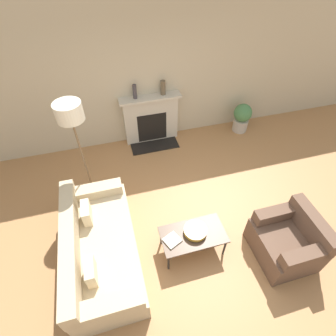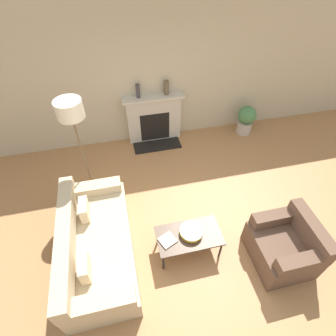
{
  "view_description": "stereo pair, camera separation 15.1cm",
  "coord_description": "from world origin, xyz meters",
  "px_view_note": "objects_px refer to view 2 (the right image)",
  "views": [
    {
      "loc": [
        -0.93,
        -1.99,
        3.77
      ],
      "look_at": [
        -0.04,
        1.2,
        0.45
      ],
      "focal_mm": 28.0,
      "sensor_mm": 36.0,
      "label": 1
    },
    {
      "loc": [
        -0.78,
        -2.02,
        3.77
      ],
      "look_at": [
        -0.04,
        1.2,
        0.45
      ],
      "focal_mm": 28.0,
      "sensor_mm": 36.0,
      "label": 2
    }
  ],
  "objects_px": {
    "coffee_table": "(189,236)",
    "mantel_vase_center_left": "(166,88)",
    "bowl": "(191,232)",
    "couch": "(95,245)",
    "mantel_vase_left": "(138,91)",
    "floor_lamp": "(72,119)",
    "potted_plant": "(246,119)",
    "armchair_near": "(285,246)",
    "fireplace": "(154,119)",
    "book": "(168,240)"
  },
  "relations": [
    {
      "from": "coffee_table",
      "to": "mantel_vase_left",
      "type": "height_order",
      "value": "mantel_vase_left"
    },
    {
      "from": "bowl",
      "to": "mantel_vase_left",
      "type": "height_order",
      "value": "mantel_vase_left"
    },
    {
      "from": "fireplace",
      "to": "potted_plant",
      "type": "xyz_separation_m",
      "value": [
        2.07,
        -0.23,
        -0.16
      ]
    },
    {
      "from": "couch",
      "to": "bowl",
      "type": "relative_size",
      "value": 6.02
    },
    {
      "from": "couch",
      "to": "armchair_near",
      "type": "bearing_deg",
      "value": -103.82
    },
    {
      "from": "bowl",
      "to": "mantel_vase_center_left",
      "type": "xyz_separation_m",
      "value": [
        0.27,
        2.8,
        0.76
      ]
    },
    {
      "from": "book",
      "to": "mantel_vase_center_left",
      "type": "xyz_separation_m",
      "value": [
        0.63,
        2.84,
        0.8
      ]
    },
    {
      "from": "coffee_table",
      "to": "floor_lamp",
      "type": "xyz_separation_m",
      "value": [
        -1.37,
        1.49,
        1.25
      ]
    },
    {
      "from": "fireplace",
      "to": "floor_lamp",
      "type": "xyz_separation_m",
      "value": [
        -1.39,
        -1.32,
        1.1
      ]
    },
    {
      "from": "bowl",
      "to": "mantel_vase_left",
      "type": "relative_size",
      "value": 1.19
    },
    {
      "from": "couch",
      "to": "mantel_vase_center_left",
      "type": "bearing_deg",
      "value": -32.61
    },
    {
      "from": "couch",
      "to": "book",
      "type": "bearing_deg",
      "value": -103.32
    },
    {
      "from": "coffee_table",
      "to": "mantel_vase_center_left",
      "type": "distance_m",
      "value": 2.96
    },
    {
      "from": "potted_plant",
      "to": "mantel_vase_center_left",
      "type": "bearing_deg",
      "value": 172.13
    },
    {
      "from": "armchair_near",
      "to": "potted_plant",
      "type": "xyz_separation_m",
      "value": [
        0.78,
        3.0,
        0.05
      ]
    },
    {
      "from": "couch",
      "to": "bowl",
      "type": "distance_m",
      "value": 1.42
    },
    {
      "from": "mantel_vase_center_left",
      "to": "mantel_vase_left",
      "type": "bearing_deg",
      "value": 180.0
    },
    {
      "from": "couch",
      "to": "armchair_near",
      "type": "relative_size",
      "value": 2.33
    },
    {
      "from": "bowl",
      "to": "book",
      "type": "bearing_deg",
      "value": -174.57
    },
    {
      "from": "book",
      "to": "floor_lamp",
      "type": "bearing_deg",
      "value": 101.18
    },
    {
      "from": "floor_lamp",
      "to": "mantel_vase_left",
      "type": "relative_size",
      "value": 6.78
    },
    {
      "from": "armchair_near",
      "to": "coffee_table",
      "type": "height_order",
      "value": "armchair_near"
    },
    {
      "from": "fireplace",
      "to": "couch",
      "type": "distance_m",
      "value": 2.93
    },
    {
      "from": "couch",
      "to": "coffee_table",
      "type": "relative_size",
      "value": 2.15
    },
    {
      "from": "coffee_table",
      "to": "mantel_vase_left",
      "type": "distance_m",
      "value": 2.95
    },
    {
      "from": "coffee_table",
      "to": "potted_plant",
      "type": "bearing_deg",
      "value": 50.91
    },
    {
      "from": "bowl",
      "to": "mantel_vase_center_left",
      "type": "distance_m",
      "value": 2.91
    },
    {
      "from": "armchair_near",
      "to": "floor_lamp",
      "type": "bearing_deg",
      "value": -125.49
    },
    {
      "from": "fireplace",
      "to": "book",
      "type": "relative_size",
      "value": 4.5
    },
    {
      "from": "couch",
      "to": "mantel_vase_left",
      "type": "distance_m",
      "value": 2.96
    },
    {
      "from": "potted_plant",
      "to": "bowl",
      "type": "bearing_deg",
      "value": -128.82
    },
    {
      "from": "mantel_vase_left",
      "to": "bowl",
      "type": "bearing_deg",
      "value": -83.89
    },
    {
      "from": "armchair_near",
      "to": "fireplace",
      "type": "bearing_deg",
      "value": -158.25
    },
    {
      "from": "fireplace",
      "to": "mantel_vase_left",
      "type": "height_order",
      "value": "mantel_vase_left"
    },
    {
      "from": "couch",
      "to": "bowl",
      "type": "height_order",
      "value": "couch"
    },
    {
      "from": "mantel_vase_center_left",
      "to": "potted_plant",
      "type": "xyz_separation_m",
      "value": [
        1.79,
        -0.25,
        -0.85
      ]
    },
    {
      "from": "coffee_table",
      "to": "mantel_vase_center_left",
      "type": "height_order",
      "value": "mantel_vase_center_left"
    },
    {
      "from": "floor_lamp",
      "to": "mantel_vase_center_left",
      "type": "xyz_separation_m",
      "value": [
        1.67,
        1.33,
        -0.41
      ]
    },
    {
      "from": "coffee_table",
      "to": "bowl",
      "type": "xyz_separation_m",
      "value": [
        0.03,
        0.02,
        0.08
      ]
    },
    {
      "from": "couch",
      "to": "floor_lamp",
      "type": "distance_m",
      "value": 1.84
    },
    {
      "from": "couch",
      "to": "floor_lamp",
      "type": "height_order",
      "value": "floor_lamp"
    },
    {
      "from": "book",
      "to": "mantel_vase_left",
      "type": "xyz_separation_m",
      "value": [
        0.06,
        2.84,
        0.79
      ]
    },
    {
      "from": "mantel_vase_center_left",
      "to": "book",
      "type": "bearing_deg",
      "value": -102.45
    },
    {
      "from": "armchair_near",
      "to": "potted_plant",
      "type": "distance_m",
      "value": 3.1
    },
    {
      "from": "armchair_near",
      "to": "mantel_vase_left",
      "type": "bearing_deg",
      "value": -154.06
    },
    {
      "from": "floor_lamp",
      "to": "potted_plant",
      "type": "xyz_separation_m",
      "value": [
        3.46,
        1.09,
        -1.26
      ]
    },
    {
      "from": "armchair_near",
      "to": "floor_lamp",
      "type": "relative_size",
      "value": 0.45
    },
    {
      "from": "armchair_near",
      "to": "bowl",
      "type": "xyz_separation_m",
      "value": [
        -1.28,
        0.45,
        0.14
      ]
    },
    {
      "from": "mantel_vase_center_left",
      "to": "floor_lamp",
      "type": "bearing_deg",
      "value": -141.4
    },
    {
      "from": "mantel_vase_left",
      "to": "mantel_vase_center_left",
      "type": "height_order",
      "value": "mantel_vase_center_left"
    }
  ]
}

